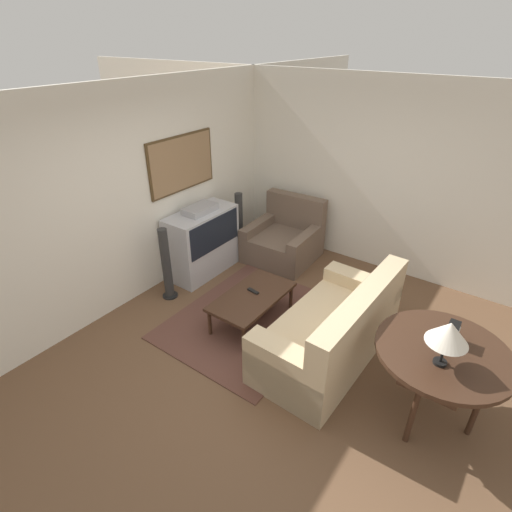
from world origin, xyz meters
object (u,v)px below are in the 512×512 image
Objects in this scene: console_table at (443,356)px; speaker_tower_right at (239,225)px; tv at (203,242)px; armchair at (284,240)px; table_lamp at (449,333)px; mantel_clock at (452,333)px; coffee_table at (252,298)px; speaker_tower_left at (167,266)px; couch at (333,332)px.

speaker_tower_right is at bearing 66.62° from console_table.
tv reaches higher than armchair.
console_table is 0.42m from table_lamp.
mantel_clock is at bearing -1.49° from console_table.
table_lamp is 0.40m from mantel_clock.
tv is 1.40m from coffee_table.
speaker_tower_left reaches higher than mantel_clock.
table_lamp is at bearing 74.07° from couch.
tv reaches higher than couch.
armchair reaches higher than coffee_table.
armchair is at bearing -65.85° from speaker_tower_right.
couch is 1.79× the size of armchair.
table_lamp reaches higher than coffee_table.
console_table reaches higher than coffee_table.
coffee_table is (-1.60, -0.56, 0.06)m from armchair.
console_table is (-0.69, -3.43, 0.23)m from tv.
coffee_table is at bearing -87.38° from couch.
console_table is (-0.16, -1.08, 0.39)m from couch.
mantel_clock is 0.18× the size of speaker_tower_right.
coffee_table is 2.21m from mantel_clock.
mantel_clock reaches higher than couch.
tv is at bearing 174.80° from speaker_tower_right.
mantel_clock is at bearing -89.78° from coffee_table.
tv is at bearing 5.20° from speaker_tower_left.
tv reaches higher than speaker_tower_left.
tv is 3.51m from console_table.
table_lamp reaches higher than speaker_tower_right.
mantel_clock is 3.40m from speaker_tower_left.
console_table is at bearing -101.31° from tv.
coffee_table is 2.30m from table_lamp.
speaker_tower_left is (-0.08, 3.36, -0.24)m from console_table.
speaker_tower_left is 1.00× the size of speaker_tower_right.
couch reaches higher than armchair.
mantel_clock is at bearing -86.02° from speaker_tower_left.
speaker_tower_left reaches higher than couch.
armchair is at bearing -19.84° from speaker_tower_left.
couch is at bearing 72.40° from table_lamp.
mantel_clock is at bearing -111.10° from speaker_tower_right.
couch is at bearing -102.56° from tv.
mantel_clock is (-0.01, -1.09, 0.55)m from couch.
table_lamp is 0.41× the size of speaker_tower_right.
coffee_table is at bearing 86.10° from console_table.
armchair is at bearing 59.48° from mantel_clock.
table_lamp is at bearing -179.06° from console_table.
tv is 2.57× the size of table_lamp.
couch is 4.42× the size of table_lamp.
speaker_tower_left is at bearing -174.80° from tv.
tv reaches higher than coffee_table.
speaker_tower_left is at bearing 180.00° from speaker_tower_right.
tv reaches higher than speaker_tower_right.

